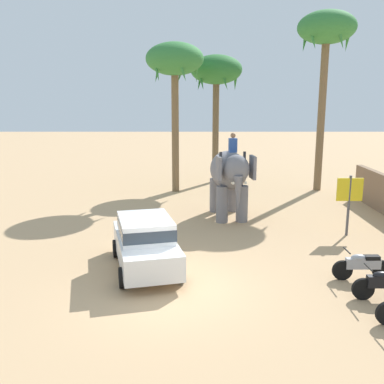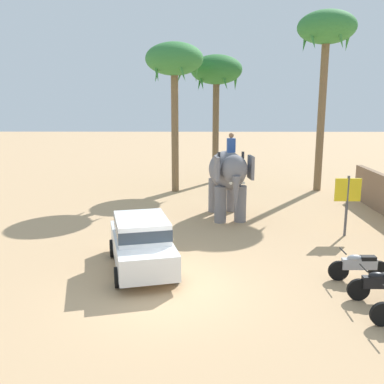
{
  "view_description": "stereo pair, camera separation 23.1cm",
  "coord_description": "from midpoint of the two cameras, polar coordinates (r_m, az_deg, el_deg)",
  "views": [
    {
      "loc": [
        0.6,
        -11.36,
        5.31
      ],
      "look_at": [
        0.69,
        5.89,
        1.6
      ],
      "focal_mm": 40.85,
      "sensor_mm": 36.0,
      "label": 1
    },
    {
      "loc": [
        0.83,
        -11.36,
        5.31
      ],
      "look_at": [
        0.69,
        5.89,
        1.6
      ],
      "focal_mm": 40.85,
      "sensor_mm": 36.0,
      "label": 2
    }
  ],
  "objects": [
    {
      "name": "palm_tree_left_of_road",
      "position": [
        26.51,
        16.58,
        19.09
      ],
      "size": [
        3.2,
        3.2,
        10.03
      ],
      "color": "brown",
      "rests_on": "ground"
    },
    {
      "name": "palm_tree_near_hut",
      "position": [
        25.06,
        -2.84,
        16.42
      ],
      "size": [
        3.2,
        3.2,
        8.34
      ],
      "color": "brown",
      "rests_on": "ground"
    },
    {
      "name": "signboard_yellow",
      "position": [
        17.97,
        19.25,
        -0.18
      ],
      "size": [
        1.0,
        0.1,
        2.4
      ],
      "color": "#4C4C51",
      "rests_on": "ground"
    },
    {
      "name": "ground_plane",
      "position": [
        12.56,
        -3.63,
        -12.89
      ],
      "size": [
        120.0,
        120.0,
        0.0
      ],
      "primitive_type": "plane",
      "color": "tan"
    },
    {
      "name": "palm_tree_behind_elephant",
      "position": [
        28.02,
        2.65,
        15.22
      ],
      "size": [
        3.2,
        3.2,
        7.95
      ],
      "color": "brown",
      "rests_on": "ground"
    },
    {
      "name": "car_sedan_foreground",
      "position": [
        13.87,
        -6.85,
        -6.37
      ],
      "size": [
        2.63,
        4.39,
        1.7
      ],
      "color": "white",
      "rests_on": "ground"
    },
    {
      "name": "elephant_with_mahout",
      "position": [
        19.51,
        4.3,
        2.3
      ],
      "size": [
        1.96,
        3.96,
        3.88
      ],
      "color": "slate",
      "rests_on": "ground"
    },
    {
      "name": "motorcycle_mid_row",
      "position": [
        14.04,
        20.68,
        -8.88
      ],
      "size": [
        1.8,
        0.55,
        0.94
      ],
      "color": "black",
      "rests_on": "ground"
    },
    {
      "name": "motorcycle_second_in_row",
      "position": [
        12.96,
        23.24,
        -10.86
      ],
      "size": [
        1.8,
        0.55,
        0.94
      ],
      "color": "black",
      "rests_on": "ground"
    }
  ]
}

